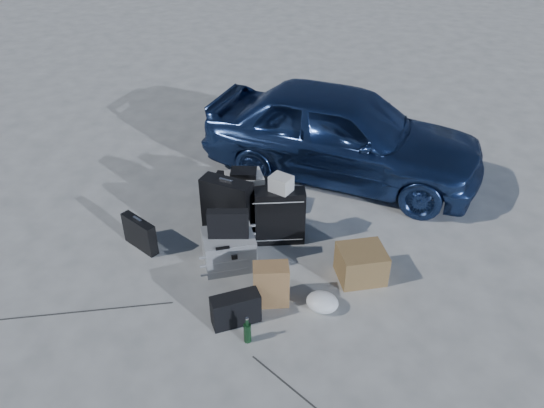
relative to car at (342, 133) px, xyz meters
The scene contains 16 objects.
ground 2.71m from the car, 106.99° to the right, with size 60.00×60.00×0.00m, color beige.
car is the anchor object (origin of this frame).
pelican_case 2.36m from the car, 116.14° to the right, with size 0.52×0.43×0.38m, color #939598.
laptop_bag 2.33m from the car, 115.68° to the right, with size 0.42×0.10×0.31m, color black.
briefcase 2.88m from the car, 136.05° to the right, with size 0.47×0.11×0.37m, color black.
suitcase_left 2.00m from the car, 125.17° to the right, with size 0.57×0.20×0.74m, color black.
suitcase_right 1.71m from the car, 109.44° to the right, with size 0.55×0.20×0.66m, color black.
white_carton 1.68m from the car, 109.34° to the right, with size 0.22×0.18×0.18m, color silver.
duffel_bag 1.55m from the car, 136.42° to the right, with size 0.79×0.34×0.39m, color black.
flat_box_white 1.50m from the car, 136.86° to the right, with size 0.43×0.32×0.08m, color silver.
flat_box_black 1.50m from the car, 136.69° to the right, with size 0.31×0.22×0.07m, color black.
kraft_bag 2.65m from the car, 100.72° to the right, with size 0.34×0.20×0.45m, color #92623F.
cardboard_box 2.13m from the car, 80.22° to the right, with size 0.46×0.40×0.34m, color olive.
plastic_bag 2.64m from the car, 89.74° to the right, with size 0.31×0.27×0.17m, color white.
messenger_bag 3.02m from the car, 104.79° to the right, with size 0.45×0.17×0.32m, color black.
green_bottle 3.19m from the car, 101.11° to the right, with size 0.07×0.07×0.27m, color black.
Camera 1 is at (0.94, -3.76, 3.69)m, focal length 35.00 mm.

